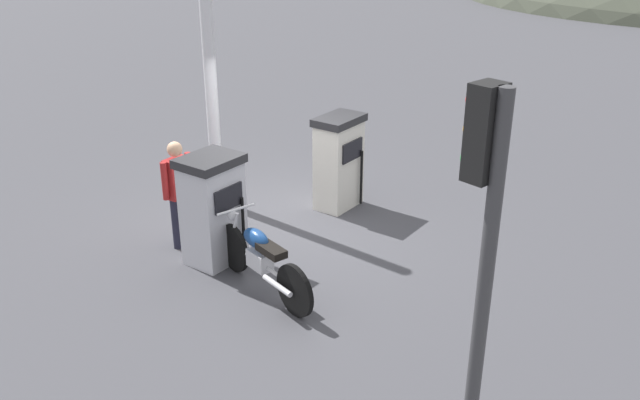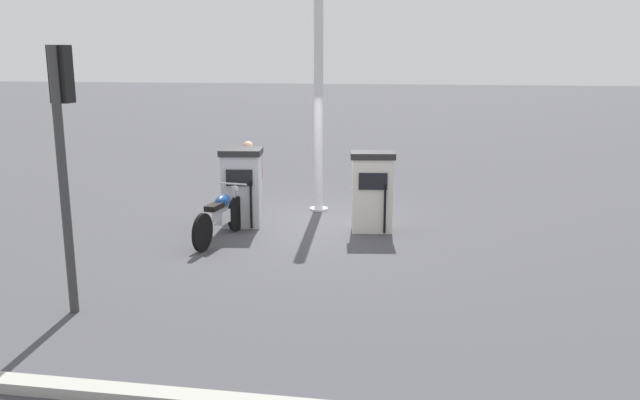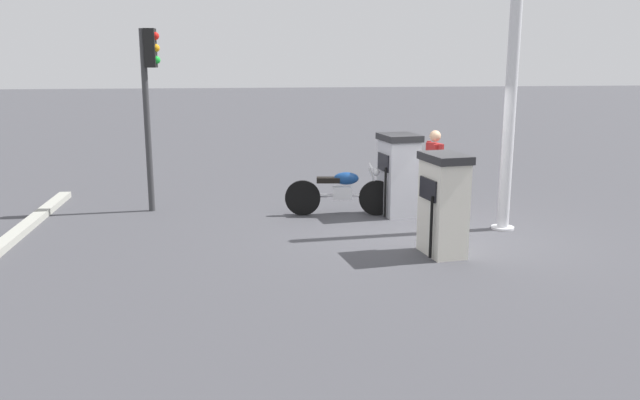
{
  "view_description": "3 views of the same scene",
  "coord_description": "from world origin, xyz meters",
  "px_view_note": "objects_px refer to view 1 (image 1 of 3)",
  "views": [
    {
      "loc": [
        6.96,
        -6.4,
        4.6
      ],
      "look_at": [
        1.23,
        -0.34,
        0.96
      ],
      "focal_mm": 37.73,
      "sensor_mm": 36.0,
      "label": 1
    },
    {
      "loc": [
        12.47,
        2.24,
        3.41
      ],
      "look_at": [
        1.55,
        0.51,
        0.91
      ],
      "focal_mm": 36.77,
      "sensor_mm": 36.0,
      "label": 2
    },
    {
      "loc": [
        3.3,
        10.37,
        2.92
      ],
      "look_at": [
        1.81,
        0.11,
        0.65
      ],
      "focal_mm": 35.93,
      "sensor_mm": 36.0,
      "label": 3
    }
  ],
  "objects_px": {
    "fuel_pump_far": "(339,162)",
    "attendant_person": "(178,188)",
    "motorcycle_near_pump": "(261,258)",
    "canopy_support_pole": "(210,71)",
    "fuel_pump_near": "(213,209)",
    "roadside_traffic_light": "(482,230)"
  },
  "relations": [
    {
      "from": "fuel_pump_far",
      "to": "attendant_person",
      "type": "bearing_deg",
      "value": -105.18
    },
    {
      "from": "fuel_pump_near",
      "to": "fuel_pump_far",
      "type": "distance_m",
      "value": 2.6
    },
    {
      "from": "fuel_pump_near",
      "to": "canopy_support_pole",
      "type": "xyz_separation_m",
      "value": [
        -1.57,
        1.3,
        1.45
      ]
    },
    {
      "from": "fuel_pump_near",
      "to": "motorcycle_near_pump",
      "type": "relative_size",
      "value": 0.75
    },
    {
      "from": "attendant_person",
      "to": "canopy_support_pole",
      "type": "bearing_deg",
      "value": 122.17
    },
    {
      "from": "motorcycle_near_pump",
      "to": "roadside_traffic_light",
      "type": "distance_m",
      "value": 4.15
    },
    {
      "from": "fuel_pump_near",
      "to": "fuel_pump_far",
      "type": "relative_size",
      "value": 1.0
    },
    {
      "from": "fuel_pump_near",
      "to": "fuel_pump_far",
      "type": "xyz_separation_m",
      "value": [
        -0.0,
        2.6,
        -0.0
      ]
    },
    {
      "from": "fuel_pump_near",
      "to": "canopy_support_pole",
      "type": "bearing_deg",
      "value": 140.33
    },
    {
      "from": "roadside_traffic_light",
      "to": "canopy_support_pole",
      "type": "relative_size",
      "value": 0.75
    },
    {
      "from": "attendant_person",
      "to": "canopy_support_pole",
      "type": "distance_m",
      "value": 2.08
    },
    {
      "from": "fuel_pump_far",
      "to": "attendant_person",
      "type": "distance_m",
      "value": 2.75
    },
    {
      "from": "fuel_pump_near",
      "to": "fuel_pump_far",
      "type": "bearing_deg",
      "value": 90.0
    },
    {
      "from": "attendant_person",
      "to": "motorcycle_near_pump",
      "type": "bearing_deg",
      "value": -1.88
    },
    {
      "from": "canopy_support_pole",
      "to": "attendant_person",
      "type": "bearing_deg",
      "value": -57.83
    },
    {
      "from": "fuel_pump_far",
      "to": "motorcycle_near_pump",
      "type": "distance_m",
      "value": 2.93
    },
    {
      "from": "roadside_traffic_light",
      "to": "fuel_pump_far",
      "type": "bearing_deg",
      "value": 142.17
    },
    {
      "from": "fuel_pump_far",
      "to": "canopy_support_pole",
      "type": "relative_size",
      "value": 0.34
    },
    {
      "from": "fuel_pump_near",
      "to": "attendant_person",
      "type": "distance_m",
      "value": 0.73
    },
    {
      "from": "fuel_pump_near",
      "to": "roadside_traffic_light",
      "type": "relative_size",
      "value": 0.44
    },
    {
      "from": "attendant_person",
      "to": "roadside_traffic_light",
      "type": "relative_size",
      "value": 0.46
    },
    {
      "from": "fuel_pump_far",
      "to": "canopy_support_pole",
      "type": "bearing_deg",
      "value": -140.45
    }
  ]
}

